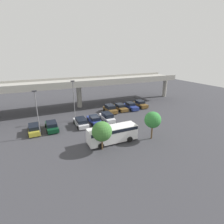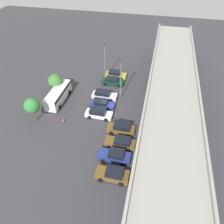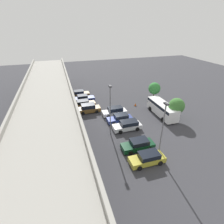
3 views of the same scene
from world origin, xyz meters
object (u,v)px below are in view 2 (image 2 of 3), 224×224
parked_car_4 (99,113)px  traffic_cone (63,120)px  lamp_post_near_aisle (105,59)px  parked_car_7 (115,156)px  parked_car_0 (116,74)px  parked_car_5 (121,128)px  parked_car_6 (121,142)px  parked_car_8 (113,174)px  lamp_post_mid_lot (121,78)px  parked_car_2 (104,95)px  parked_car_3 (102,104)px  parked_car_1 (113,81)px  shuttle_bus (58,94)px  tree_front_centre (32,106)px  tree_front_left (55,81)px

parked_car_4 → traffic_cone: parked_car_4 is taller
lamp_post_near_aisle → parked_car_7: bearing=17.7°
parked_car_0 → parked_car_5: 17.15m
parked_car_6 → parked_car_8: 5.79m
parked_car_7 → lamp_post_mid_lot: lamp_post_mid_lot is taller
parked_car_2 → parked_car_8: parked_car_8 is taller
parked_car_6 → parked_car_8: (5.79, 0.07, 0.09)m
parked_car_0 → traffic_cone: bearing=-109.2°
parked_car_3 → lamp_post_mid_lot: size_ratio=0.56×
parked_car_1 → parked_car_8: size_ratio=1.07×
parked_car_4 → shuttle_bus: 9.19m
parked_car_2 → lamp_post_mid_lot: 5.13m
parked_car_2 → parked_car_6: parked_car_2 is taller
lamp_post_mid_lot → parked_car_5: bearing=12.3°
parked_car_4 → tree_front_centre: size_ratio=1.04×
parked_car_3 → shuttle_bus: (-0.03, -8.59, 0.82)m
parked_car_8 → parked_car_1: bearing=-77.1°
parked_car_0 → traffic_cone: size_ratio=6.63×
parked_car_1 → parked_car_4: (10.87, -0.04, 0.06)m
parked_car_0 → tree_front_centre: bearing=-121.3°
shuttle_bus → lamp_post_near_aisle: bearing=-33.2°
lamp_post_mid_lot → tree_front_left: (0.84, -12.75, -1.97)m
parked_car_3 → lamp_post_near_aisle: (-10.13, -1.97, 3.90)m
parked_car_7 → tree_front_left: bearing=-42.5°
parked_car_3 → lamp_post_mid_lot: bearing=48.2°
traffic_cone → parked_car_5: bearing=89.2°
parked_car_6 → parked_car_7: (2.71, -0.38, 0.05)m
parked_car_3 → tree_front_centre: size_ratio=1.01×
parked_car_8 → parked_car_7: bearing=-81.7°
parked_car_5 → lamp_post_near_aisle: 17.47m
parked_car_2 → parked_car_6: (11.32, 5.56, -0.08)m
shuttle_bus → tree_front_left: tree_front_left is taller
parked_car_2 → lamp_post_mid_lot: size_ratio=0.59×
parked_car_1 → lamp_post_near_aisle: lamp_post_near_aisle is taller
tree_front_left → tree_front_centre: tree_front_centre is taller
shuttle_bus → parked_car_1: bearing=-47.4°
parked_car_0 → parked_car_7: bearing=-78.2°
lamp_post_near_aisle → traffic_cone: (15.56, -3.53, -4.27)m
lamp_post_near_aisle → tree_front_centre: size_ratio=1.71×
lamp_post_mid_lot → parked_car_1: bearing=-151.7°
parked_car_6 → tree_front_centre: bearing=-8.6°
parked_car_3 → tree_front_left: tree_front_left is taller
parked_car_3 → lamp_post_mid_lot: 5.88m
parked_car_0 → parked_car_1: 2.92m
parked_car_1 → tree_front_centre: bearing=-126.1°
parked_car_4 → traffic_cone: size_ratio=6.80×
tree_front_left → traffic_cone: 9.27m
parked_car_1 → lamp_post_mid_lot: size_ratio=0.58×
shuttle_bus → parked_car_4: bearing=-108.0°
parked_car_5 → parked_car_6: 3.00m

